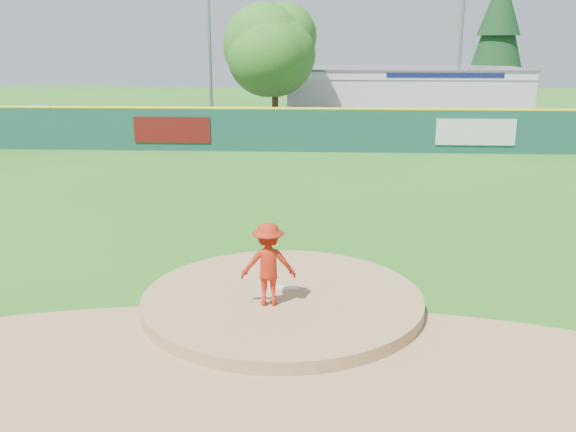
# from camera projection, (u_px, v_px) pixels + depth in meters

# --- Properties ---
(ground) EXTENTS (120.00, 120.00, 0.00)m
(ground) POSITION_uv_depth(u_px,v_px,m) (282.00, 306.00, 12.66)
(ground) COLOR #286B19
(ground) RESTS_ON ground
(pitchers_mound) EXTENTS (5.50, 5.50, 0.50)m
(pitchers_mound) POSITION_uv_depth(u_px,v_px,m) (282.00, 306.00, 12.66)
(pitchers_mound) COLOR #9E774C
(pitchers_mound) RESTS_ON ground
(pitching_rubber) EXTENTS (0.60, 0.15, 0.04)m
(pitching_rubber) POSITION_uv_depth(u_px,v_px,m) (283.00, 288.00, 12.87)
(pitching_rubber) COLOR white
(pitching_rubber) RESTS_ON pitchers_mound
(infield_dirt_arc) EXTENTS (15.40, 15.40, 0.01)m
(infield_dirt_arc) POSITION_uv_depth(u_px,v_px,m) (270.00, 385.00, 9.77)
(infield_dirt_arc) COLOR #9E774C
(infield_dirt_arc) RESTS_ON ground
(parking_lot) EXTENTS (44.00, 16.00, 0.02)m
(parking_lot) POSITION_uv_depth(u_px,v_px,m) (311.00, 126.00, 38.64)
(parking_lot) COLOR #38383A
(parking_lot) RESTS_ON ground
(pitcher) EXTENTS (1.09, 0.71, 1.60)m
(pitcher) POSITION_uv_depth(u_px,v_px,m) (268.00, 264.00, 11.94)
(pitcher) COLOR #B0220F
(pitcher) RESTS_ON pitchers_mound
(van) EXTENTS (5.15, 3.14, 1.34)m
(van) POSITION_uv_depth(u_px,v_px,m) (320.00, 118.00, 37.29)
(van) COLOR white
(van) RESTS_ON parking_lot
(pool_building_grp) EXTENTS (15.20, 8.20, 3.31)m
(pool_building_grp) POSITION_uv_depth(u_px,v_px,m) (403.00, 92.00, 42.69)
(pool_building_grp) COLOR silver
(pool_building_grp) RESTS_ON ground
(fence_banners) EXTENTS (17.63, 0.04, 1.20)m
(fence_banners) POSITION_uv_depth(u_px,v_px,m) (322.00, 131.00, 29.60)
(fence_banners) COLOR #5B0F0D
(fence_banners) RESTS_ON ground
(playground_slide) EXTENTS (0.99, 2.79, 1.54)m
(playground_slide) POSITION_uv_depth(u_px,v_px,m) (40.00, 119.00, 35.72)
(playground_slide) COLOR blue
(playground_slide) RESTS_ON ground
(outfield_fence) EXTENTS (40.00, 0.14, 2.07)m
(outfield_fence) POSITION_uv_depth(u_px,v_px,m) (307.00, 129.00, 29.69)
(outfield_fence) COLOR #144339
(outfield_fence) RESTS_ON ground
(deciduous_tree) EXTENTS (5.60, 5.60, 7.36)m
(deciduous_tree) POSITION_uv_depth(u_px,v_px,m) (275.00, 49.00, 35.61)
(deciduous_tree) COLOR #382314
(deciduous_tree) RESTS_ON ground
(conifer_tree) EXTENTS (4.40, 4.40, 9.50)m
(conifer_tree) POSITION_uv_depth(u_px,v_px,m) (499.00, 33.00, 45.14)
(conifer_tree) COLOR #382314
(conifer_tree) RESTS_ON ground
(light_pole_left) EXTENTS (1.75, 0.25, 11.00)m
(light_pole_left) POSITION_uv_depth(u_px,v_px,m) (209.00, 22.00, 37.35)
(light_pole_left) COLOR gray
(light_pole_left) RESTS_ON ground
(light_pole_right) EXTENTS (1.75, 0.25, 10.00)m
(light_pole_right) POSITION_uv_depth(u_px,v_px,m) (462.00, 31.00, 38.61)
(light_pole_right) COLOR gray
(light_pole_right) RESTS_ON ground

